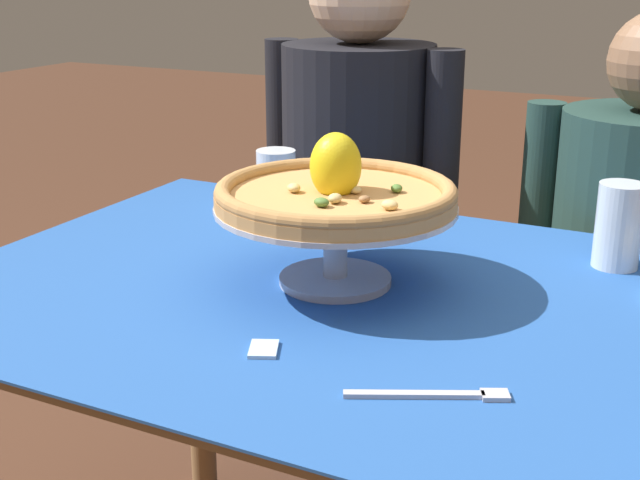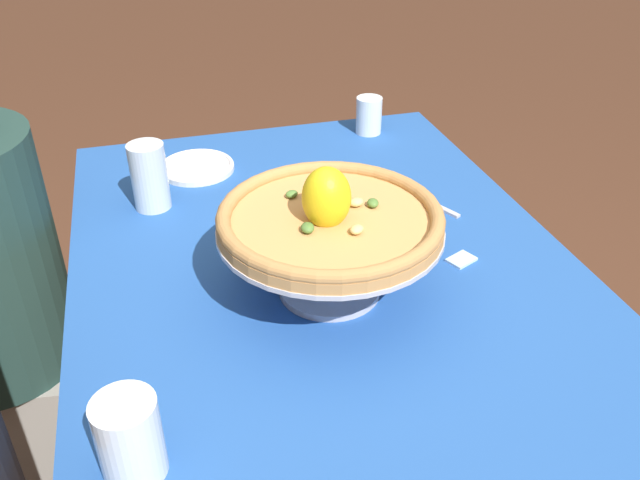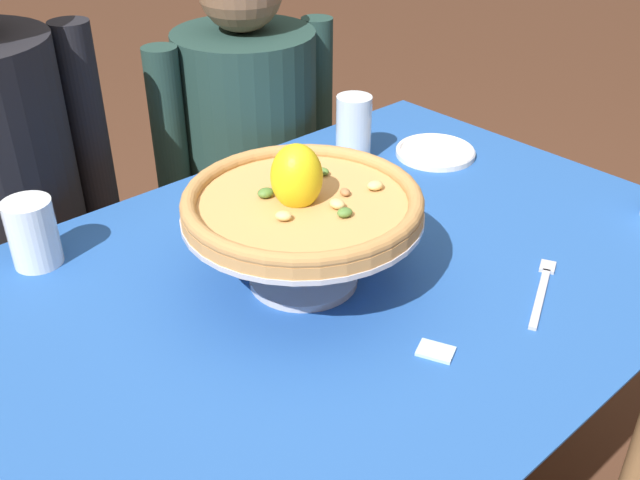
{
  "view_description": "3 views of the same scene",
  "coord_description": "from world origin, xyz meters",
  "views": [
    {
      "loc": [
        0.47,
        -1.09,
        1.23
      ],
      "look_at": [
        -0.07,
        -0.01,
        0.83
      ],
      "focal_mm": 47.64,
      "sensor_mm": 36.0,
      "label": 1
    },
    {
      "loc": [
        -0.93,
        0.28,
        1.43
      ],
      "look_at": [
        -0.08,
        0.04,
        0.87
      ],
      "focal_mm": 37.17,
      "sensor_mm": 36.0,
      "label": 2
    },
    {
      "loc": [
        -0.68,
        -0.7,
        1.41
      ],
      "look_at": [
        -0.02,
        0.02,
        0.81
      ],
      "focal_mm": 40.51,
      "sensor_mm": 36.0,
      "label": 3
    }
  ],
  "objects": [
    {
      "name": "dining_table",
      "position": [
        0.0,
        0.0,
        0.64
      ],
      "size": [
        1.31,
        0.9,
        0.75
      ],
      "color": "olive",
      "rests_on": "ground"
    },
    {
      "name": "pizza_stand",
      "position": [
        -0.06,
        0.02,
        0.84
      ],
      "size": [
        0.37,
        0.37,
        0.13
      ],
      "color": "#B7B7C1",
      "rests_on": "dining_table"
    },
    {
      "name": "pizza",
      "position": [
        -0.06,
        0.02,
        0.9
      ],
      "size": [
        0.36,
        0.36,
        0.11
      ],
      "color": "tan",
      "rests_on": "pizza_stand"
    },
    {
      "name": "water_glass_back_right",
      "position": [
        0.32,
        0.29,
        0.81
      ],
      "size": [
        0.07,
        0.07,
        0.14
      ],
      "color": "silver",
      "rests_on": "dining_table"
    },
    {
      "name": "water_glass_back_left",
      "position": [
        -0.35,
        0.35,
        0.8
      ],
      "size": [
        0.08,
        0.08,
        0.11
      ],
      "color": "white",
      "rests_on": "dining_table"
    },
    {
      "name": "side_plate",
      "position": [
        0.46,
        0.18,
        0.76
      ],
      "size": [
        0.17,
        0.17,
        0.02
      ],
      "color": "silver",
      "rests_on": "dining_table"
    },
    {
      "name": "dinner_fork",
      "position": [
        0.2,
        -0.26,
        0.75
      ],
      "size": [
        0.18,
        0.1,
        0.01
      ],
      "color": "#B7B7C1",
      "rests_on": "dining_table"
    },
    {
      "name": "sugar_packet",
      "position": [
        -0.04,
        -0.24,
        0.75
      ],
      "size": [
        0.05,
        0.06,
        0.0
      ],
      "primitive_type": "cube",
      "rotation": [
        0.0,
        0.0,
        1.99
      ],
      "color": "silver",
      "rests_on": "dining_table"
    },
    {
      "name": "diner_left",
      "position": [
        -0.31,
        0.67,
        0.63
      ],
      "size": [
        0.5,
        0.39,
        1.27
      ],
      "color": "navy",
      "rests_on": "ground"
    },
    {
      "name": "diner_right",
      "position": [
        0.31,
        0.66,
        0.55
      ],
      "size": [
        0.5,
        0.38,
        1.14
      ],
      "color": "gray",
      "rests_on": "ground"
    }
  ]
}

